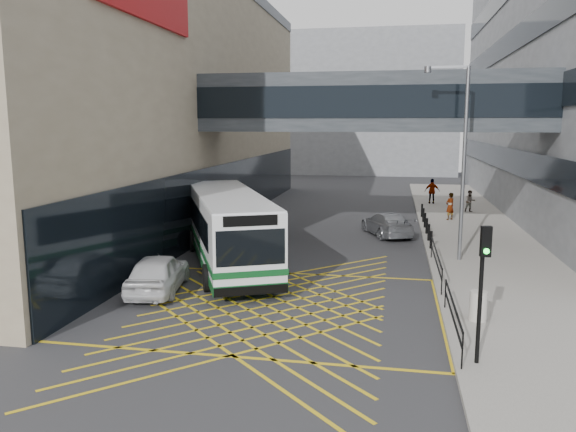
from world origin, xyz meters
The scene contains 18 objects.
ground centered at (0.00, 0.00, 0.00)m, with size 120.00×120.00×0.00m, color #333335.
building_whsmith centered at (-17.98, 16.00, 8.00)m, with size 24.17×42.00×16.00m.
building_far centered at (-2.00, 60.00, 9.00)m, with size 28.00×16.00×18.00m, color gray.
skybridge centered at (3.00, 12.00, 7.50)m, with size 20.00×4.10×3.00m.
pavement centered at (9.00, 15.00, 0.08)m, with size 6.00×54.00×0.16m, color gray.
box_junction centered at (0.00, 0.00, 0.00)m, with size 12.00×9.00×0.01m.
bus centered at (-3.08, 5.49, 1.79)m, with size 7.42×11.94×3.34m.
car_white centered at (-4.50, 0.92, 0.76)m, with size 1.96×4.80×1.53m, color silver.
car_dark centered at (-2.81, 8.83, 0.66)m, with size 1.66×4.23×1.33m, color #222227.
car_silver centered at (3.98, 13.81, 0.72)m, with size 1.96×4.65×1.45m, color gray.
traffic_light centered at (6.60, -4.12, 2.57)m, with size 0.28×0.44×3.70m.
street_lamp centered at (7.20, 7.83, 5.17)m, with size 2.00×0.33×8.79m.
litter_bin centered at (7.08, -0.63, 0.64)m, with size 0.55×0.55×0.96m, color #ADA89E.
kerb_railings centered at (6.15, 1.78, 0.88)m, with size 0.05×12.54×1.00m.
bollards centered at (6.25, 15.00, 0.61)m, with size 0.14×10.14×0.90m.
pedestrian_a centered at (8.00, 19.18, 1.05)m, with size 0.71×0.51×1.79m, color gray.
pedestrian_b centered at (9.74, 22.88, 0.94)m, with size 0.76×0.44×1.55m, color gray.
pedestrian_c centered at (7.33, 26.87, 1.14)m, with size 1.16×0.56×1.97m, color gray.
Camera 1 is at (4.29, -18.69, 6.37)m, focal length 35.00 mm.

